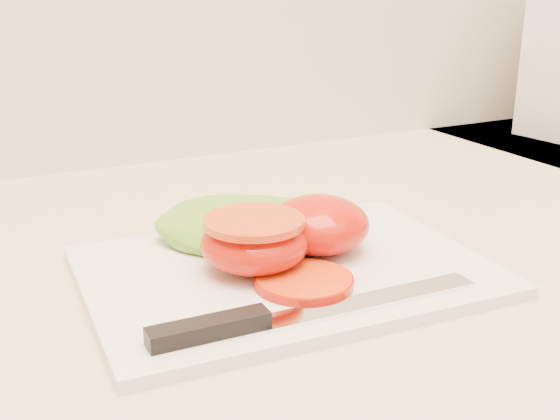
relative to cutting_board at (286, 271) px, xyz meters
name	(u,v)px	position (x,y,z in m)	size (l,w,h in m)	color
cutting_board	(286,271)	(0.00, 0.00, 0.00)	(0.32, 0.23, 0.01)	white
tomato_half_dome	(319,224)	(0.04, 0.02, 0.03)	(0.09, 0.09, 0.05)	red
tomato_half_cut	(254,241)	(-0.03, 0.01, 0.03)	(0.09, 0.09, 0.04)	red
tomato_slice_0	(304,281)	(0.00, -0.04, 0.01)	(0.07, 0.07, 0.01)	#E74C1B
lettuce_leaf_0	(241,226)	(-0.01, 0.07, 0.02)	(0.15, 0.10, 0.03)	#77B930
lettuce_leaf_1	(280,221)	(0.03, 0.07, 0.02)	(0.11, 0.08, 0.02)	#77B930
knife	(277,317)	(-0.05, -0.08, 0.01)	(0.25, 0.03, 0.01)	silver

